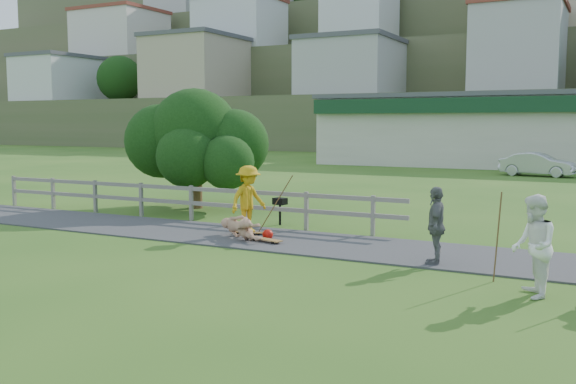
% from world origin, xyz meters
% --- Properties ---
extents(ground, '(260.00, 260.00, 0.00)m').
position_xyz_m(ground, '(0.00, 0.00, 0.00)').
color(ground, '#2A5819').
rests_on(ground, ground).
extents(path, '(34.00, 3.00, 0.04)m').
position_xyz_m(path, '(0.00, 1.50, 0.02)').
color(path, '#37373A').
rests_on(path, ground).
extents(fence, '(15.05, 0.10, 1.10)m').
position_xyz_m(fence, '(-4.62, 3.30, 0.72)').
color(fence, slate).
rests_on(fence, ground).
extents(strip_mall, '(32.50, 10.75, 5.10)m').
position_xyz_m(strip_mall, '(4.00, 34.94, 2.58)').
color(strip_mall, beige).
rests_on(strip_mall, ground).
extents(hillside, '(220.00, 67.00, 47.50)m').
position_xyz_m(hillside, '(0.00, 91.31, 14.41)').
color(hillside, '#4C5B35').
rests_on(hillside, ground).
extents(skater_rider, '(0.99, 1.31, 1.81)m').
position_xyz_m(skater_rider, '(-1.00, 1.77, 0.90)').
color(skater_rider, gold).
rests_on(skater_rider, ground).
extents(skater_fallen, '(1.34, 1.76, 0.66)m').
position_xyz_m(skater_fallen, '(-0.83, 1.11, 0.33)').
color(skater_fallen, tan).
rests_on(skater_fallen, ground).
extents(spectator_a, '(0.92, 1.05, 1.81)m').
position_xyz_m(spectator_a, '(6.58, -1.25, 0.91)').
color(spectator_a, white).
rests_on(spectator_a, ground).
extents(spectator_b, '(0.59, 1.06, 1.70)m').
position_xyz_m(spectator_b, '(4.43, 0.49, 0.85)').
color(spectator_b, slate).
rests_on(spectator_b, ground).
extents(car_silver, '(4.27, 1.98, 1.36)m').
position_xyz_m(car_silver, '(3.74, 26.15, 0.68)').
color(car_silver, '#B9BAC2').
rests_on(car_silver, ground).
extents(tree, '(5.09, 5.09, 3.76)m').
position_xyz_m(tree, '(-5.59, 5.77, 1.88)').
color(tree, black).
rests_on(tree, ground).
extents(bbq, '(0.42, 0.35, 0.82)m').
position_xyz_m(bbq, '(-1.10, 3.78, 0.41)').
color(bbq, black).
rests_on(bbq, ground).
extents(longboard_rider, '(0.86, 0.39, 0.09)m').
position_xyz_m(longboard_rider, '(-1.00, 1.77, 0.05)').
color(longboard_rider, olive).
rests_on(longboard_rider, ground).
extents(longboard_fallen, '(1.01, 0.49, 0.11)m').
position_xyz_m(longboard_fallen, '(-0.03, 1.01, 0.05)').
color(longboard_fallen, olive).
rests_on(longboard_fallen, ground).
extents(helmet, '(0.28, 0.28, 0.28)m').
position_xyz_m(helmet, '(-0.23, 1.46, 0.14)').
color(helmet, red).
rests_on(helmet, ground).
extents(pole_rider, '(0.03, 0.03, 1.98)m').
position_xyz_m(pole_rider, '(-0.40, 2.17, 0.99)').
color(pole_rider, brown).
rests_on(pole_rider, ground).
extents(pole_spec_left, '(0.03, 0.03, 1.75)m').
position_xyz_m(pole_spec_left, '(5.84, -0.44, 0.88)').
color(pole_spec_left, brown).
rests_on(pole_spec_left, ground).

